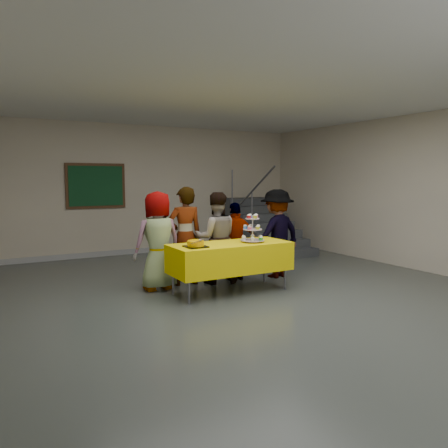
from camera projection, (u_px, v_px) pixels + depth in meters
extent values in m
plane|color=#4C514C|center=(261.00, 306.00, 6.06)|extent=(10.00, 10.00, 0.00)
cube|color=beige|center=(142.00, 190.00, 10.24)|extent=(8.00, 0.04, 3.00)
cube|color=beige|center=(447.00, 193.00, 7.85)|extent=(0.04, 10.00, 3.00)
cube|color=silver|center=(263.00, 84.00, 5.75)|extent=(8.00, 10.00, 0.04)
cube|color=#999999|center=(144.00, 250.00, 10.38)|extent=(7.90, 0.03, 0.12)
cylinder|color=#595960|center=(189.00, 279.00, 6.12)|extent=(0.04, 0.04, 0.73)
cylinder|color=#595960|center=(285.00, 267.00, 6.93)|extent=(0.04, 0.04, 0.73)
cylinder|color=#595960|center=(173.00, 271.00, 6.62)|extent=(0.04, 0.04, 0.73)
cylinder|color=#595960|center=(264.00, 261.00, 7.44)|extent=(0.04, 0.04, 0.73)
cube|color=#595960|center=(230.00, 245.00, 6.74)|extent=(1.80, 0.70, 0.02)
cube|color=yellow|center=(230.00, 257.00, 6.76)|extent=(1.88, 0.78, 0.44)
cylinder|color=silver|center=(252.00, 242.00, 6.86)|extent=(0.18, 0.18, 0.01)
cylinder|color=silver|center=(252.00, 229.00, 6.84)|extent=(0.02, 0.02, 0.42)
cylinder|color=silver|center=(252.00, 240.00, 6.86)|extent=(0.38, 0.38, 0.01)
cylinder|color=silver|center=(252.00, 229.00, 6.84)|extent=(0.30, 0.30, 0.01)
cylinder|color=silver|center=(253.00, 219.00, 6.82)|extent=(0.22, 0.22, 0.01)
cube|color=black|center=(196.00, 247.00, 6.35)|extent=(0.30, 0.30, 0.02)
cylinder|color=#FFB000|center=(196.00, 244.00, 6.34)|extent=(0.25, 0.25, 0.07)
ellipsoid|color=#FFB000|center=(196.00, 241.00, 6.34)|extent=(0.25, 0.25, 0.05)
ellipsoid|color=white|center=(199.00, 240.00, 6.33)|extent=(0.08, 0.08, 0.02)
cube|color=silver|center=(198.00, 241.00, 6.21)|extent=(0.30, 0.16, 0.04)
imported|color=slate|center=(158.00, 241.00, 6.91)|extent=(0.79, 0.53, 1.57)
imported|color=slate|center=(185.00, 236.00, 7.22)|extent=(0.62, 0.44, 1.63)
imported|color=slate|center=(216.00, 238.00, 7.33)|extent=(0.89, 0.79, 1.54)
imported|color=slate|center=(236.00, 241.00, 7.59)|extent=(0.85, 0.51, 1.35)
imported|color=slate|center=(277.00, 233.00, 7.80)|extent=(1.09, 0.72, 1.57)
cube|color=#424447|center=(292.00, 254.00, 9.75)|extent=(1.30, 0.30, 0.18)
cube|color=#424447|center=(284.00, 248.00, 10.00)|extent=(1.30, 0.30, 0.36)
cube|color=#424447|center=(277.00, 242.00, 10.25)|extent=(1.30, 0.30, 0.54)
cube|color=#424447|center=(269.00, 237.00, 10.50)|extent=(1.30, 0.30, 0.72)
cube|color=#424447|center=(262.00, 232.00, 10.75)|extent=(1.30, 0.30, 0.90)
cube|color=#424447|center=(256.00, 227.00, 11.00)|extent=(1.30, 0.30, 1.08)
cube|color=#424447|center=(249.00, 223.00, 11.25)|extent=(1.30, 0.30, 1.26)
cube|color=#424447|center=(243.00, 222.00, 11.51)|extent=(1.30, 0.30, 1.26)
cylinder|color=#595960|center=(272.00, 240.00, 9.38)|extent=(0.04, 0.04, 0.90)
cylinder|color=#595960|center=(252.00, 212.00, 10.01)|extent=(0.04, 0.04, 0.90)
cylinder|color=#595960|center=(232.00, 188.00, 10.74)|extent=(0.04, 0.04, 0.90)
cylinder|color=#595960|center=(251.00, 193.00, 10.01)|extent=(0.04, 1.85, 1.20)
cube|color=#472B16|center=(96.00, 186.00, 9.68)|extent=(1.30, 0.04, 1.00)
cube|color=#164724|center=(96.00, 186.00, 9.66)|extent=(1.18, 0.02, 0.88)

